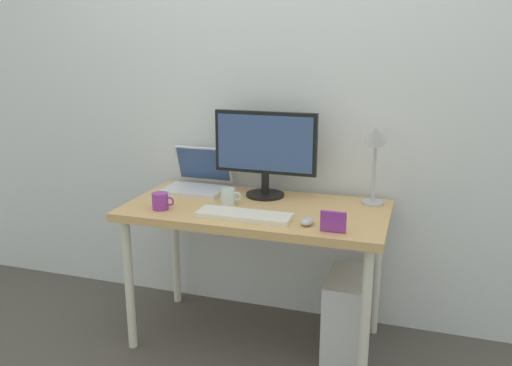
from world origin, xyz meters
name	(u,v)px	position (x,y,z in m)	size (l,w,h in m)	color
ground_plane	(256,339)	(0.00, 0.00, 0.00)	(6.00, 6.00, 0.00)	#4C4742
back_wall	(278,83)	(0.00, 0.38, 1.30)	(4.40, 0.04, 2.60)	silver
desk	(256,220)	(0.00, 0.00, 0.66)	(1.28, 0.64, 0.73)	tan
monitor	(265,149)	(-0.01, 0.19, 0.98)	(0.54, 0.20, 0.44)	black
laptop	(198,179)	(-0.40, 0.21, 0.79)	(0.32, 0.29, 0.22)	silver
desk_lamp	(375,146)	(0.54, 0.19, 1.03)	(0.11, 0.16, 0.42)	#B2B2B7
keyboard	(243,215)	(0.00, -0.18, 0.74)	(0.44, 0.14, 0.02)	silver
mouse	(307,221)	(0.30, -0.18, 0.75)	(0.06, 0.09, 0.03)	#B2B2B7
coffee_mug	(161,201)	(-0.43, -0.18, 0.77)	(0.11, 0.08, 0.08)	purple
glass_cup	(228,196)	(-0.14, 0.00, 0.77)	(0.11, 0.07, 0.08)	silver
photo_frame	(333,222)	(0.42, -0.24, 0.78)	(0.11, 0.02, 0.09)	purple
computer_tower	(345,315)	(0.46, 0.01, 0.21)	(0.18, 0.36, 0.42)	silver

